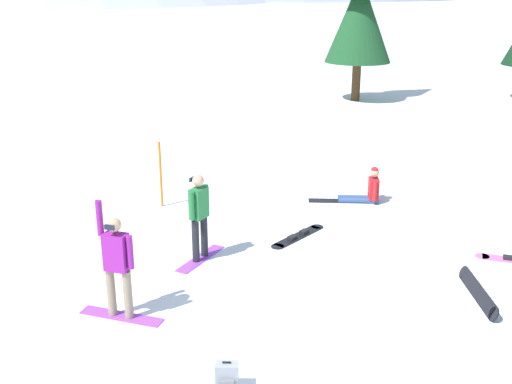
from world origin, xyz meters
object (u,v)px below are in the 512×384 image
Objects in this scene: snowboarder_background at (366,190)px; loose_snowboard_near_right at (298,236)px; snowboarder_foreground at (117,264)px; snowboarder_midground at (199,215)px; trail_marker_pole at (161,174)px; pine_tree_tall at (360,3)px; backpack_grey at (227,378)px; loose_snowboard_near_left at (478,292)px.

snowboarder_background is 3.04m from loose_snowboard_near_right.
snowboarder_midground is (0.83, 2.46, -0.02)m from snowboarder_foreground.
trail_marker_pole is at bearing 156.76° from loose_snowboard_near_right.
loose_snowboard_near_right is 0.20× the size of pine_tree_tall.
trail_marker_pole reaches higher than loose_snowboard_near_right.
snowboarder_background is 1.08× the size of trail_marker_pole.
backpack_grey is at bearing -72.43° from snowboarder_midground.
backpack_grey is at bearing -96.00° from loose_snowboard_near_right.
trail_marker_pole is at bearing 150.80° from loose_snowboard_near_left.
pine_tree_tall is (3.46, 18.78, 3.57)m from snowboarder_midground.
snowboarder_foreground is 7.84m from snowboarder_background.
snowboarder_midground is at bearing -131.01° from snowboarder_background.
loose_snowboard_near_right is at bearing 84.00° from backpack_grey.
snowboarder_foreground is at bearing -108.71° from snowboarder_midground.
trail_marker_pole is (-3.60, 1.55, 0.82)m from loose_snowboard_near_right.
loose_snowboard_near_right is at bearing 145.21° from loose_snowboard_near_left.
snowboarder_midground is at bearing 107.57° from backpack_grey.
pine_tree_tall reaches higher than snowboarder_midground.
loose_snowboard_near_left is 5.18m from backpack_grey.
snowboarder_midground reaches higher than loose_snowboard_near_right.
trail_marker_pole reaches higher than loose_snowboard_near_left.
backpack_grey is 0.06× the size of pine_tree_tall.
pine_tree_tall is (2.13, 22.97, 4.33)m from backpack_grey.
loose_snowboard_near_right is (2.75, 3.91, -0.98)m from snowboarder_foreground.
snowboarder_midground is 1.12× the size of loose_snowboard_near_right.
snowboarder_foreground reaches higher than loose_snowboard_near_right.
snowboarder_background reaches higher than backpack_grey.
trail_marker_pole is (-1.68, 3.00, -0.13)m from snowboarder_midground.
pine_tree_tall reaches higher than snowboarder_foreground.
snowboarder_background is at bearing 48.99° from snowboarder_midground.
snowboarder_foreground is at bearing -125.13° from loose_snowboard_near_right.
snowboarder_background is at bearing -89.80° from pine_tree_tall.
loose_snowboard_near_right is 3.48× the size of backpack_grey.
snowboarder_background reaches higher than loose_snowboard_near_right.
pine_tree_tall reaches higher than loose_snowboard_near_right.
trail_marker_pole is (-5.19, -1.03, 0.52)m from snowboarder_background.
loose_snowboard_near_right is (1.92, 1.45, -0.96)m from snowboarder_midground.
backpack_grey is at bearing -38.66° from snowboarder_foreground.
snowboarder_midground is 2.59m from loose_snowboard_near_right.
snowboarder_foreground reaches higher than snowboarder_midground.
pine_tree_tall is at bearing 71.97° from trail_marker_pole.
snowboarder_foreground is at bearing -123.76° from snowboarder_background.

